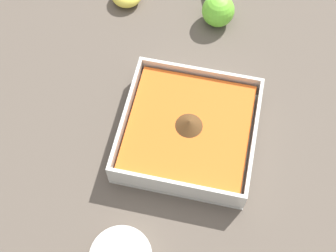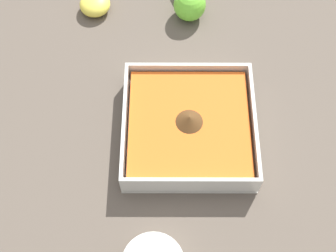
% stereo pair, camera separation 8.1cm
% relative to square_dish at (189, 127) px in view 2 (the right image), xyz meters
% --- Properties ---
extents(ground_plane, '(4.00, 4.00, 0.00)m').
position_rel_square_dish_xyz_m(ground_plane, '(-0.01, -0.01, -0.02)').
color(ground_plane, brown).
extents(square_dish, '(0.23, 0.23, 0.06)m').
position_rel_square_dish_xyz_m(square_dish, '(0.00, 0.00, 0.00)').
color(square_dish, silver).
rests_on(square_dish, ground_plane).
extents(lemon_half, '(0.06, 0.06, 0.03)m').
position_rel_square_dish_xyz_m(lemon_half, '(-0.29, -0.19, -0.01)').
color(lemon_half, '#EFDB4C').
rests_on(lemon_half, ground_plane).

